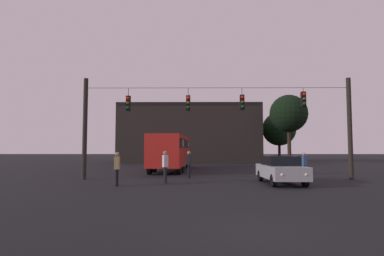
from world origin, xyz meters
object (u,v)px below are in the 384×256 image
pedestrian_crossing_right (189,163)px  tree_behind_building (279,129)px  pedestrian_crossing_center (117,167)px  tree_left_silhouette (289,114)px  city_bus (172,149)px  pedestrian_crossing_left (165,165)px  pedestrian_near_bus (304,164)px  car_near_right (281,169)px

pedestrian_crossing_right → tree_behind_building: bearing=64.2°
pedestrian_crossing_center → tree_left_silhouette: (16.09, 24.12, 5.42)m
city_bus → pedestrian_crossing_center: 11.76m
pedestrian_crossing_left → pedestrian_crossing_center: size_ratio=1.03×
pedestrian_crossing_center → tree_left_silhouette: size_ratio=0.20×
pedestrian_crossing_right → tree_left_silhouette: size_ratio=0.20×
pedestrian_crossing_center → pedestrian_near_bus: bearing=21.2°
pedestrian_crossing_center → pedestrian_near_bus: 11.85m
pedestrian_near_bus → tree_left_silhouette: tree_left_silhouette is taller
tree_left_silhouette → tree_behind_building: tree_left_silhouette is taller
pedestrian_near_bus → tree_left_silhouette: size_ratio=0.19×
car_near_right → pedestrian_crossing_left: bearing=177.5°
pedestrian_crossing_right → tree_behind_building: 30.86m
car_near_right → pedestrian_near_bus: bearing=52.7°
tree_left_silhouette → city_bus: bearing=-138.4°
pedestrian_crossing_right → tree_left_silhouette: bearing=57.8°
city_bus → pedestrian_crossing_left: size_ratio=6.22×
pedestrian_crossing_left → pedestrian_near_bus: 9.16m
tree_behind_building → city_bus: bearing=-126.3°
pedestrian_crossing_left → pedestrian_crossing_right: bearing=66.2°
pedestrian_near_bus → pedestrian_crossing_left: bearing=-161.9°
pedestrian_crossing_center → pedestrian_crossing_right: (3.61, 4.34, 0.01)m
pedestrian_near_bus → tree_behind_building: (5.87, 27.61, 4.00)m
pedestrian_crossing_left → pedestrian_crossing_center: pedestrian_crossing_left is taller
pedestrian_near_bus → tree_left_silhouette: 21.18m
pedestrian_crossing_right → pedestrian_near_bus: 7.44m
car_near_right → tree_left_silhouette: size_ratio=0.49×
pedestrian_crossing_center → tree_left_silhouette: 29.49m
pedestrian_crossing_left → tree_behind_building: (14.58, 30.45, 3.90)m
car_near_right → pedestrian_crossing_center: 8.75m
city_bus → pedestrian_crossing_center: (-1.95, -11.56, -0.88)m
pedestrian_crossing_right → pedestrian_crossing_center: bearing=-129.8°
pedestrian_crossing_right → tree_behind_building: (13.31, 27.56, 3.93)m
pedestrian_crossing_left → pedestrian_crossing_right: (1.27, 2.89, -0.03)m
pedestrian_crossing_center → tree_behind_building: (16.92, 31.90, 3.94)m
pedestrian_near_bus → tree_behind_building: size_ratio=0.22×
city_bus → pedestrian_crossing_right: 7.46m
tree_behind_building → tree_left_silhouette: bearing=-96.1°
car_near_right → tree_left_silhouette: tree_left_silhouette is taller
pedestrian_crossing_center → tree_behind_building: 36.32m
pedestrian_crossing_right → car_near_right: bearing=-32.0°
tree_left_silhouette → pedestrian_crossing_center: bearing=-123.7°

